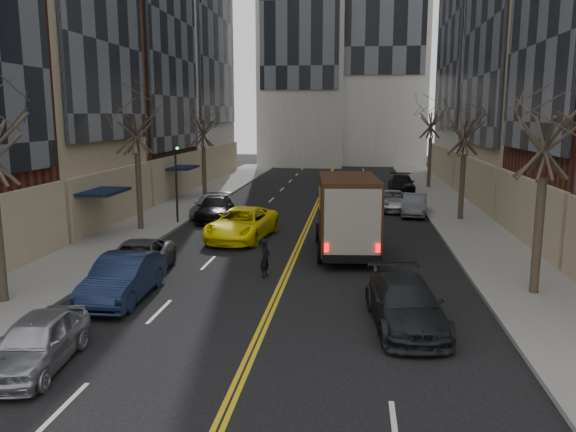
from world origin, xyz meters
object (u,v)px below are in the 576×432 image
taxi (242,224)px  ups_truck (347,215)px  observer_sedan (406,304)px  pedestrian (265,258)px

taxi → ups_truck: bearing=-17.0°
observer_sedan → pedestrian: pedestrian is taller
observer_sedan → taxi: size_ratio=0.89×
observer_sedan → pedestrian: 6.75m
ups_truck → taxi: 5.88m
taxi → pedestrian: size_ratio=3.72×
taxi → pedestrian: bearing=-63.7°
observer_sedan → taxi: 13.19m
ups_truck → pedestrian: size_ratio=4.41×
pedestrian → ups_truck: bearing=-25.1°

